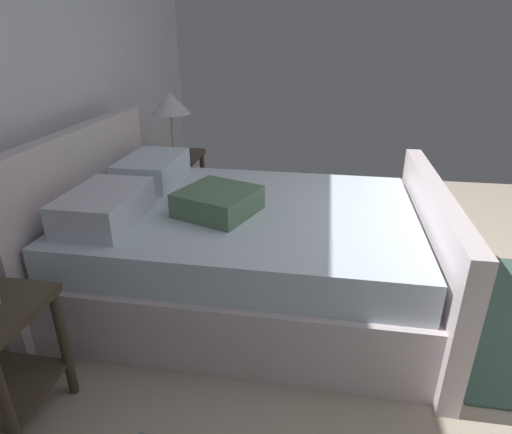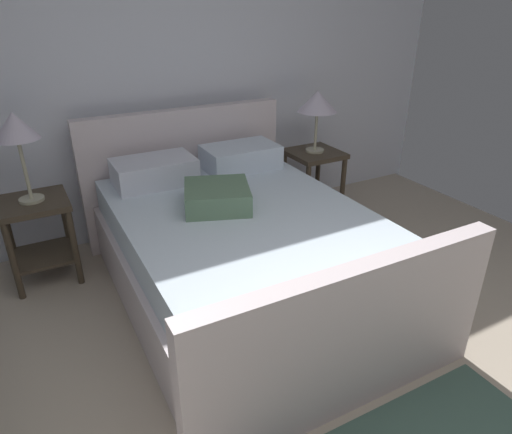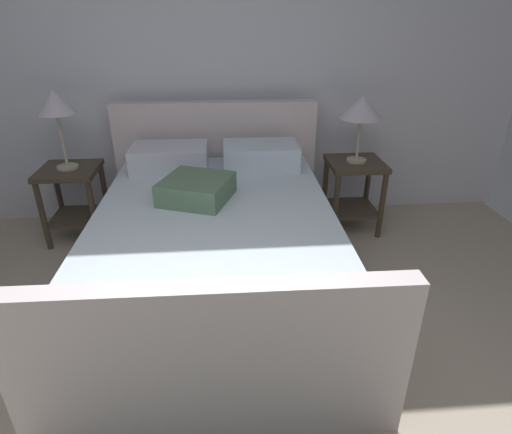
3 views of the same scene
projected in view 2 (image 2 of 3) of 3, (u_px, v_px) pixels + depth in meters
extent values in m
cube|color=silver|center=(159.00, 66.00, 3.54)|extent=(5.41, 0.12, 2.68)
cube|color=silver|center=(245.00, 269.00, 3.02)|extent=(1.54, 2.04, 0.40)
cube|color=silver|center=(185.00, 173.00, 3.72)|extent=(1.64, 0.12, 1.05)
cube|color=silver|center=(349.00, 342.00, 2.09)|extent=(1.64, 0.12, 0.81)
cube|color=silver|center=(244.00, 228.00, 2.88)|extent=(1.46, 1.98, 0.22)
cube|color=silver|center=(154.00, 171.00, 3.23)|extent=(0.56, 0.37, 0.18)
cube|color=silver|center=(241.00, 157.00, 3.52)|extent=(0.56, 0.37, 0.18)
cube|color=#557357|center=(217.00, 197.00, 2.88)|extent=(0.52, 0.52, 0.14)
cube|color=#433728|center=(315.00, 154.00, 4.02)|extent=(0.44, 0.44, 0.04)
cube|color=#433728|center=(312.00, 195.00, 4.19)|extent=(0.40, 0.40, 0.02)
cylinder|color=#433728|center=(307.00, 197.00, 3.91)|extent=(0.04, 0.04, 0.56)
cylinder|color=#433728|center=(342.00, 188.00, 4.08)|extent=(0.04, 0.04, 0.56)
cylinder|color=#433728|center=(284.00, 182.00, 4.21)|extent=(0.04, 0.04, 0.56)
cylinder|color=#433728|center=(318.00, 175.00, 4.38)|extent=(0.04, 0.04, 0.56)
cylinder|color=#B7B293|center=(315.00, 150.00, 4.00)|extent=(0.16, 0.16, 0.02)
cylinder|color=#B7B293|center=(316.00, 131.00, 3.93)|extent=(0.02, 0.02, 0.33)
cone|color=silver|center=(318.00, 101.00, 3.82)|extent=(0.34, 0.34, 0.17)
cube|color=#433728|center=(33.00, 203.00, 3.05)|extent=(0.44, 0.44, 0.04)
cube|color=#433728|center=(45.00, 255.00, 3.23)|extent=(0.40, 0.40, 0.02)
cylinder|color=#433728|center=(13.00, 262.00, 2.95)|extent=(0.04, 0.04, 0.56)
cylinder|color=#433728|center=(75.00, 248.00, 3.11)|extent=(0.04, 0.04, 0.56)
cylinder|color=#433728|center=(10.00, 237.00, 3.25)|extent=(0.04, 0.04, 0.56)
cylinder|color=#433728|center=(67.00, 226.00, 3.41)|extent=(0.04, 0.04, 0.56)
cylinder|color=#B7B293|center=(32.00, 199.00, 3.04)|extent=(0.16, 0.16, 0.02)
cylinder|color=#B7B293|center=(25.00, 169.00, 2.95)|extent=(0.02, 0.02, 0.40)
cone|color=silver|center=(15.00, 126.00, 2.82)|extent=(0.28, 0.28, 0.17)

